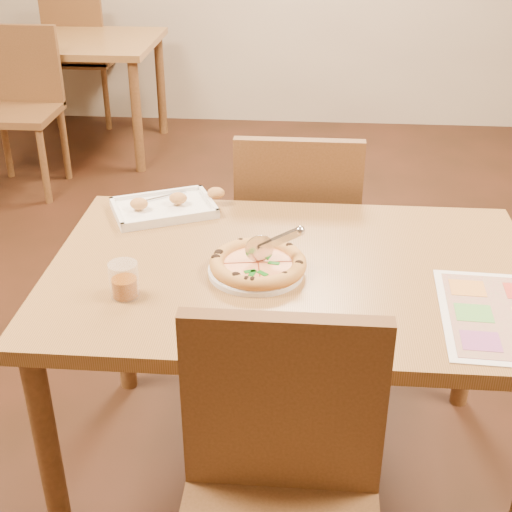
# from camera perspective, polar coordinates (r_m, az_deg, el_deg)

# --- Properties ---
(room) EXTENTS (7.00, 7.00, 7.00)m
(room) POSITION_cam_1_polar(r_m,az_deg,el_deg) (1.68, 3.48, 18.12)
(room) COLOR #33180E
(room) RESTS_ON ground
(dining_table) EXTENTS (1.30, 0.85, 0.72)m
(dining_table) POSITION_cam_1_polar(r_m,az_deg,el_deg) (1.94, 2.87, -3.16)
(dining_table) COLOR olive
(dining_table) RESTS_ON ground
(chair_near) EXTENTS (0.42, 0.42, 0.47)m
(chair_near) POSITION_cam_1_polar(r_m,az_deg,el_deg) (1.51, 1.95, -17.48)
(chair_near) COLOR brown
(chair_near) RESTS_ON ground
(chair_far) EXTENTS (0.42, 0.42, 0.47)m
(chair_far) POSITION_cam_1_polar(r_m,az_deg,el_deg) (2.50, 3.32, 2.75)
(chair_far) COLOR brown
(chair_far) RESTS_ON ground
(bg_table) EXTENTS (1.30, 0.85, 0.72)m
(bg_table) POSITION_cam_1_polar(r_m,az_deg,el_deg) (4.85, -15.84, 15.40)
(bg_table) COLOR olive
(bg_table) RESTS_ON ground
(bg_chair_near) EXTENTS (0.42, 0.42, 0.47)m
(bg_chair_near) POSITION_cam_1_polar(r_m,az_deg,el_deg) (4.32, -18.30, 12.58)
(bg_chair_near) COLOR brown
(bg_chair_near) RESTS_ON ground
(bg_chair_far) EXTENTS (0.42, 0.42, 0.47)m
(bg_chair_far) POSITION_cam_1_polar(r_m,az_deg,el_deg) (5.33, -13.97, 15.98)
(bg_chair_far) COLOR brown
(bg_chair_far) RESTS_ON ground
(plate) EXTENTS (0.26, 0.26, 0.01)m
(plate) POSITION_cam_1_polar(r_m,az_deg,el_deg) (1.87, 0.00, -1.17)
(plate) COLOR white
(plate) RESTS_ON dining_table
(pizza) EXTENTS (0.25, 0.25, 0.04)m
(pizza) POSITION_cam_1_polar(r_m,az_deg,el_deg) (1.86, 0.16, -0.62)
(pizza) COLOR gold
(pizza) RESTS_ON plate
(pizza_cutter) EXTENTS (0.15, 0.05, 0.09)m
(pizza_cutter) POSITION_cam_1_polar(r_m,az_deg,el_deg) (1.84, 1.39, 1.08)
(pizza_cutter) COLOR silver
(pizza_cutter) RESTS_ON pizza
(appetizer_tray) EXTENTS (0.36, 0.31, 0.06)m
(appetizer_tray) POSITION_cam_1_polar(r_m,az_deg,el_deg) (2.22, -7.15, 3.91)
(appetizer_tray) COLOR white
(appetizer_tray) RESTS_ON dining_table
(glass_tumbler) EXTENTS (0.07, 0.07, 0.09)m
(glass_tumbler) POSITION_cam_1_polar(r_m,az_deg,el_deg) (1.78, -10.50, -2.06)
(glass_tumbler) COLOR #853F0A
(glass_tumbler) RESTS_ON dining_table
(menu) EXTENTS (0.31, 0.42, 0.00)m
(menu) POSITION_cam_1_polar(r_m,az_deg,el_deg) (1.79, 19.15, -4.53)
(menu) COLOR white
(menu) RESTS_ON dining_table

